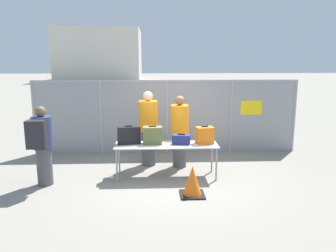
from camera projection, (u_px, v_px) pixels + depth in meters
name	position (u px, v px, depth m)	size (l,w,h in m)	color
ground_plane	(171.00, 177.00, 7.37)	(120.00, 120.00, 0.00)	gray
fence_section	(167.00, 115.00, 9.17)	(7.38, 0.07, 2.06)	#9EA0A5
inspection_table	(166.00, 147.00, 7.28)	(2.28, 0.67, 0.75)	silver
suitcase_black	(129.00, 135.00, 7.28)	(0.53, 0.29, 0.42)	black
suitcase_olive	(153.00, 135.00, 7.28)	(0.42, 0.29, 0.41)	#566033
suitcase_navy	(181.00, 139.00, 7.27)	(0.43, 0.29, 0.24)	navy
suitcase_orange	(205.00, 135.00, 7.31)	(0.42, 0.31, 0.40)	orange
traveler_hooded	(42.00, 143.00, 6.71)	(0.41, 0.64, 1.68)	#4C4C51
security_worker_near	(180.00, 131.00, 7.95)	(0.44, 0.44, 1.76)	#4C4C51
security_worker_far	(148.00, 128.00, 8.07)	(0.46, 0.46, 1.86)	#4C4C51
utility_trailer	(231.00, 124.00, 11.19)	(4.22, 2.26, 0.76)	silver
distant_hangar	(101.00, 55.00, 43.03)	(10.27, 9.86, 6.51)	beige
traffic_cone	(192.00, 182.00, 6.34)	(0.47, 0.47, 0.59)	black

